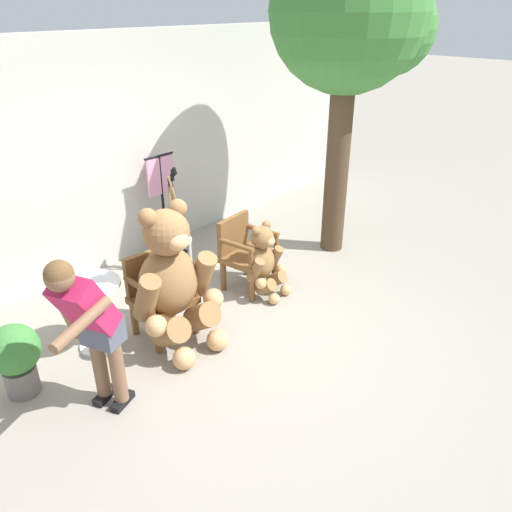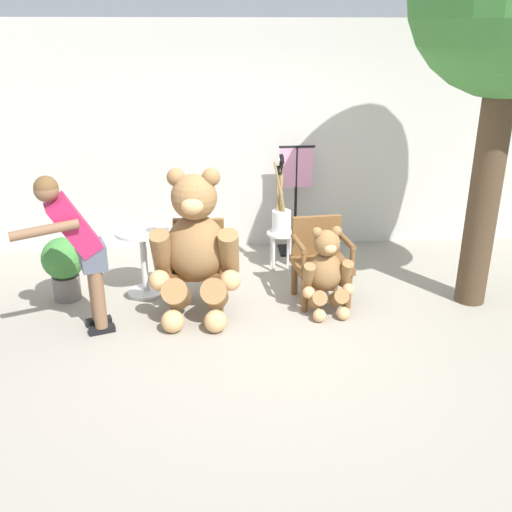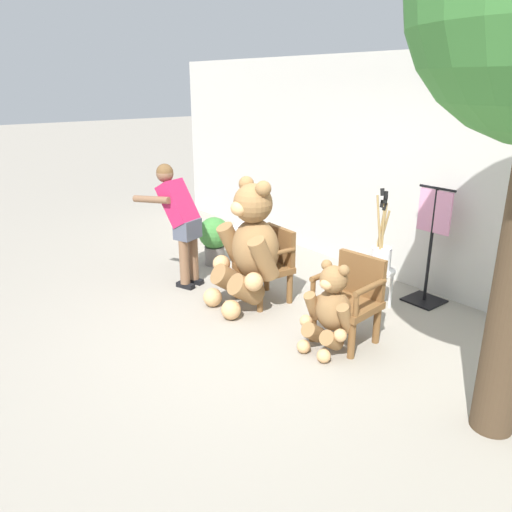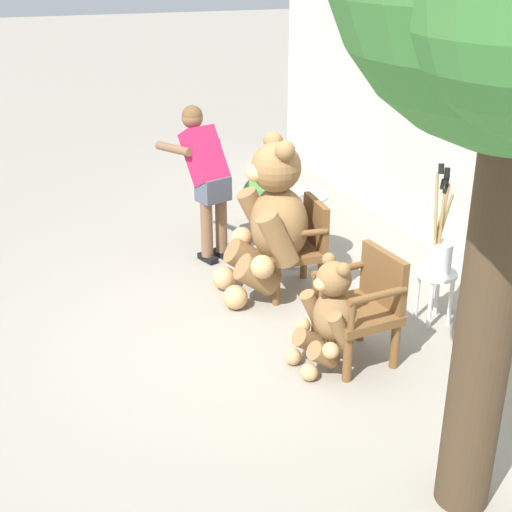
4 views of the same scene
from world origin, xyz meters
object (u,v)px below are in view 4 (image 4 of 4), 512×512
Objects in this scene: teddy_bear_large at (271,220)px; potted_plant at (262,200)px; wooden_chair_left at (298,244)px; round_side_table at (299,220)px; teddy_bear_small at (329,315)px; wooden_chair_right at (363,304)px; brush_bucket at (439,250)px; person_visitor at (205,171)px; white_stool at (435,283)px.

potted_plant is at bearing 162.37° from teddy_bear_large.
wooden_chair_left reaches higher than round_side_table.
wooden_chair_left is 0.97× the size of teddy_bear_small.
potted_plant is (-2.66, 0.18, -0.07)m from wooden_chair_right.
wooden_chair_left is at bearing 167.21° from teddy_bear_small.
teddy_bear_large is 1.46m from brush_bucket.
wooden_chair_left is at bearing 179.99° from wooden_chair_right.
teddy_bear_large is (-0.01, -0.26, 0.26)m from wooden_chair_left.
wooden_chair_right is at bearing -8.00° from round_side_table.
teddy_bear_small is (1.27, -0.29, -0.03)m from wooden_chair_left.
wooden_chair_left is 1.27m from person_visitor.
person_visitor is at bearing -145.16° from brush_bucket.
teddy_bear_large is 2.04× the size of round_side_table.
brush_bucket reaches higher than white_stool.
wooden_chair_right is 0.92m from brush_bucket.
white_stool is 0.64× the size of round_side_table.
wooden_chair_left is 0.92× the size of brush_bucket.
teddy_bear_small reaches higher than wooden_chair_left.
person_visitor reaches higher than white_stool.
white_stool is 2.44m from potted_plant.
white_stool is 0.68× the size of potted_plant.
round_side_table is (0.47, 0.81, -0.46)m from person_visitor.
teddy_bear_large is (-1.27, -0.26, 0.26)m from wooden_chair_right.
person_visitor is 2.50m from white_stool.
wooden_chair_right is at bearing -0.01° from wooden_chair_left.
teddy_bear_small is 1.30× the size of potted_plant.
person_visitor is (-2.32, -0.26, 0.47)m from teddy_bear_small.
brush_bucket is 1.65m from round_side_table.
brush_bucket is (0.96, 1.10, -0.06)m from teddy_bear_large.
wooden_chair_right is 2.67m from potted_plant.
teddy_bear_large is 0.97× the size of person_visitor.
wooden_chair_left is 1.00× the size of wooden_chair_right.
wooden_chair_right is at bearing 92.34° from teddy_bear_small.
brush_bucket reaches higher than teddy_bear_small.
white_stool is 0.49× the size of brush_bucket.
brush_bucket reaches higher than round_side_table.
teddy_bear_small is at bearing -16.45° from round_side_table.
wooden_chair_left reaches higher than potted_plant.
white_stool is at bearing 105.78° from teddy_bear_small.
person_visitor reaches higher than teddy_bear_small.
person_visitor is 1.63× the size of brush_bucket.
teddy_bear_small is at bearing -9.97° from potted_plant.
wooden_chair_right is at bearing 13.38° from person_visitor.
person_visitor is at bearing -145.19° from white_stool.
brush_bucket is (-0.32, 1.13, 0.23)m from teddy_bear_small.
person_visitor reaches higher than teddy_bear_large.
teddy_bear_small reaches higher than potted_plant.
person_visitor is 3.30× the size of white_stool.
wooden_chair_left is at bearing -24.00° from round_side_table.
wooden_chair_left is at bearing -138.46° from brush_bucket.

